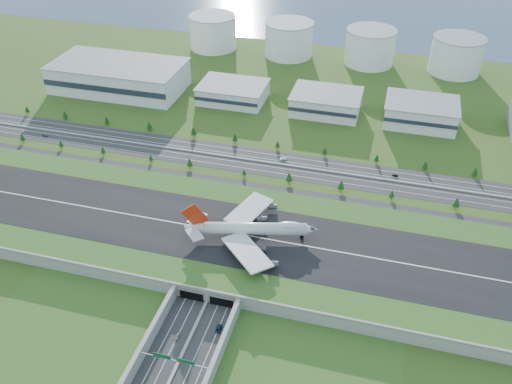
% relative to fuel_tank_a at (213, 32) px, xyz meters
% --- Properties ---
extents(ground, '(1200.00, 1200.00, 0.00)m').
position_rel_fuel_tank_a_xyz_m(ground, '(120.00, -310.00, -17.50)').
color(ground, '#324816').
rests_on(ground, ground).
extents(airfield_deck, '(520.00, 100.00, 9.20)m').
position_rel_fuel_tank_a_xyz_m(airfield_deck, '(120.00, -310.09, -13.38)').
color(airfield_deck, gray).
rests_on(airfield_deck, ground).
extents(underpass_road, '(38.80, 120.40, 8.00)m').
position_rel_fuel_tank_a_xyz_m(underpass_road, '(120.00, -409.42, -14.07)').
color(underpass_road, '#28282B').
rests_on(underpass_road, ground).
extents(sign_gantry_near, '(38.70, 0.70, 9.80)m').
position_rel_fuel_tank_a_xyz_m(sign_gantry_near, '(120.00, -405.04, -10.55)').
color(sign_gantry_near, gray).
rests_on(sign_gantry_near, ground).
extents(north_expressway, '(560.00, 36.00, 0.12)m').
position_rel_fuel_tank_a_xyz_m(north_expressway, '(120.00, -215.00, -17.44)').
color(north_expressway, '#28282B').
rests_on(north_expressway, ground).
extents(tree_row, '(505.92, 48.70, 8.41)m').
position_rel_fuel_tank_a_xyz_m(tree_row, '(128.69, -216.09, -12.74)').
color(tree_row, '#3D2819').
rests_on(tree_row, ground).
extents(hangar_west, '(120.00, 60.00, 25.00)m').
position_rel_fuel_tank_a_xyz_m(hangar_west, '(-50.00, -125.00, -5.00)').
color(hangar_west, silver).
rests_on(hangar_west, ground).
extents(hangar_mid_a, '(58.00, 42.00, 15.00)m').
position_rel_fuel_tank_a_xyz_m(hangar_mid_a, '(60.00, -120.00, -10.00)').
color(hangar_mid_a, silver).
rests_on(hangar_mid_a, ground).
extents(hangar_mid_b, '(58.00, 42.00, 17.00)m').
position_rel_fuel_tank_a_xyz_m(hangar_mid_b, '(145.00, -120.00, -9.00)').
color(hangar_mid_b, silver).
rests_on(hangar_mid_b, ground).
extents(hangar_mid_c, '(58.00, 42.00, 19.00)m').
position_rel_fuel_tank_a_xyz_m(hangar_mid_c, '(225.00, -120.00, -8.00)').
color(hangar_mid_c, silver).
rests_on(hangar_mid_c, ground).
extents(fuel_tank_a, '(50.00, 50.00, 35.00)m').
position_rel_fuel_tank_a_xyz_m(fuel_tank_a, '(0.00, 0.00, 0.00)').
color(fuel_tank_a, silver).
rests_on(fuel_tank_a, ground).
extents(fuel_tank_b, '(50.00, 50.00, 35.00)m').
position_rel_fuel_tank_a_xyz_m(fuel_tank_b, '(85.00, 0.00, 0.00)').
color(fuel_tank_b, silver).
rests_on(fuel_tank_b, ground).
extents(fuel_tank_c, '(50.00, 50.00, 35.00)m').
position_rel_fuel_tank_a_xyz_m(fuel_tank_c, '(170.00, 0.00, 0.00)').
color(fuel_tank_c, silver).
rests_on(fuel_tank_c, ground).
extents(fuel_tank_d, '(50.00, 50.00, 35.00)m').
position_rel_fuel_tank_a_xyz_m(fuel_tank_d, '(255.00, 0.00, 0.00)').
color(fuel_tank_d, silver).
rests_on(fuel_tank_d, ground).
extents(bay_water, '(1200.00, 260.00, 0.06)m').
position_rel_fuel_tank_a_xyz_m(bay_water, '(120.00, 170.00, -17.47)').
color(bay_water, '#374B69').
rests_on(bay_water, ground).
extents(boeing_747, '(79.18, 73.94, 24.94)m').
position_rel_fuel_tank_a_xyz_m(boeing_747, '(131.06, -310.87, -2.48)').
color(boeing_747, silver).
rests_on(boeing_747, airfield_deck).
extents(car_0, '(2.23, 4.72, 1.56)m').
position_rel_fuel_tank_a_xyz_m(car_0, '(113.62, -386.68, -16.60)').
color(car_0, '#AAA9AE').
rests_on(car_0, ground).
extents(car_2, '(3.18, 5.92, 1.58)m').
position_rel_fuel_tank_a_xyz_m(car_2, '(132.31, -376.26, -16.59)').
color(car_2, '#0E2448').
rests_on(car_2, ground).
extents(car_4, '(4.99, 2.46, 1.64)m').
position_rel_fuel_tank_a_xyz_m(car_4, '(-67.74, -224.00, -16.56)').
color(car_4, '#504F54').
rests_on(car_4, ground).
extents(car_5, '(4.21, 2.04, 1.33)m').
position_rel_fuel_tank_a_xyz_m(car_5, '(210.68, -208.38, -16.72)').
color(car_5, black).
rests_on(car_5, ground).
extents(car_7, '(6.30, 4.13, 1.70)m').
position_rel_fuel_tank_a_xyz_m(car_7, '(127.14, -208.09, -16.53)').
color(car_7, white).
rests_on(car_7, ground).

